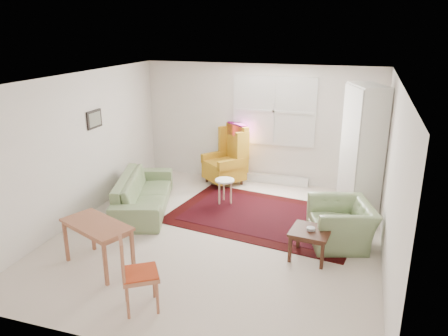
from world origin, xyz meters
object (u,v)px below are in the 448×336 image
(coffee_table, at_px, (310,244))
(desk, at_px, (98,245))
(cabinet, at_px, (362,150))
(desk_chair, at_px, (140,273))
(wingback_chair, at_px, (224,155))
(sofa, at_px, (143,186))
(stool, at_px, (225,191))
(armchair, at_px, (341,220))

(coffee_table, xyz_separation_m, desk, (-2.78, -1.13, 0.11))
(cabinet, height_order, desk_chair, cabinet)
(cabinet, bearing_deg, desk_chair, -142.64)
(coffee_table, bearing_deg, wingback_chair, 129.19)
(desk_chair, bearing_deg, cabinet, -65.52)
(sofa, relative_size, stool, 4.45)
(sofa, relative_size, armchair, 2.13)
(desk, relative_size, desk_chair, 1.09)
(wingback_chair, height_order, desk_chair, wingback_chair)
(armchair, height_order, desk_chair, desk_chair)
(coffee_table, relative_size, desk_chair, 0.57)
(desk, bearing_deg, wingback_chair, 80.48)
(armchair, distance_m, desk, 3.62)
(wingback_chair, distance_m, desk, 3.83)
(sofa, height_order, cabinet, cabinet)
(wingback_chair, distance_m, cabinet, 2.87)
(armchair, bearing_deg, sofa, -112.11)
(stool, xyz_separation_m, desk, (-0.98, -2.71, 0.09))
(stool, distance_m, desk_chair, 3.39)
(desk_chair, bearing_deg, wingback_chair, -28.59)
(armchair, bearing_deg, desk, -78.84)
(stool, bearing_deg, armchair, -23.96)
(stool, height_order, desk_chair, desk_chair)
(coffee_table, height_order, desk_chair, desk_chair)
(armchair, relative_size, desk, 0.98)
(armchair, relative_size, desk_chair, 1.06)
(armchair, height_order, desk, armchair)
(armchair, distance_m, cabinet, 1.59)
(sofa, xyz_separation_m, coffee_table, (3.13, -0.89, -0.21))
(coffee_table, distance_m, desk, 3.00)
(wingback_chair, xyz_separation_m, cabinet, (2.75, -0.64, 0.51))
(sofa, relative_size, wingback_chair, 1.69)
(wingback_chair, xyz_separation_m, desk, (-0.63, -3.76, -0.31))
(stool, xyz_separation_m, desk_chair, (0.04, -3.39, 0.24))
(wingback_chair, relative_size, desk_chair, 1.34)
(desk, distance_m, desk_chair, 1.23)
(armchair, xyz_separation_m, desk_chair, (-2.16, -2.41, 0.08))
(wingback_chair, relative_size, coffee_table, 2.32)
(sofa, distance_m, desk_chair, 3.02)
(armchair, relative_size, wingback_chair, 0.80)
(cabinet, bearing_deg, wingback_chair, 146.22)
(sofa, xyz_separation_m, cabinet, (3.74, 1.10, 0.71))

